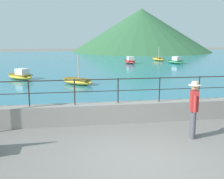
% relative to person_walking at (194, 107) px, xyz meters
% --- Properties ---
extents(ground_plane, '(120.00, 120.00, 0.00)m').
position_rel_person_walking_xyz_m(ground_plane, '(-1.96, -1.26, -0.98)').
color(ground_plane, slate).
extents(promenade_wall, '(20.00, 0.56, 0.70)m').
position_rel_person_walking_xyz_m(promenade_wall, '(-1.96, 1.94, -0.63)').
color(promenade_wall, gray).
rests_on(promenade_wall, ground).
extents(railing, '(18.44, 0.04, 0.90)m').
position_rel_person_walking_xyz_m(railing, '(-1.96, 1.94, 0.34)').
color(railing, '#282623').
rests_on(railing, promenade_wall).
extents(lake_water, '(64.00, 44.32, 0.06)m').
position_rel_person_walking_xyz_m(lake_water, '(-1.96, 24.58, -0.95)').
color(lake_water, teal).
rests_on(lake_water, ground).
extents(hill_main, '(25.91, 25.91, 7.88)m').
position_rel_person_walking_xyz_m(hill_main, '(10.05, 44.08, 2.96)').
color(hill_main, '#33663D').
rests_on(hill_main, ground).
extents(person_walking, '(0.38, 0.55, 1.75)m').
position_rel_person_walking_xyz_m(person_walking, '(0.00, 0.00, 0.00)').
color(person_walking, '#4C4C56').
rests_on(person_walking, ground).
extents(boat_0, '(1.04, 2.35, 0.76)m').
position_rel_person_walking_xyz_m(boat_0, '(2.98, 21.95, -0.65)').
color(boat_0, red).
rests_on(boat_0, lake_water).
extents(boat_1, '(2.31, 2.21, 1.82)m').
position_rel_person_walking_xyz_m(boat_1, '(-3.12, 9.71, -0.72)').
color(boat_1, gold).
rests_on(boat_1, lake_water).
extents(boat_2, '(1.29, 2.42, 1.64)m').
position_rel_person_walking_xyz_m(boat_2, '(7.11, 24.73, -0.72)').
color(boat_2, gold).
rests_on(boat_2, lake_water).
extents(boat_3, '(1.69, 2.47, 0.76)m').
position_rel_person_walking_xyz_m(boat_3, '(7.79, 21.04, -0.65)').
color(boat_3, '#338C59').
rests_on(boat_3, lake_water).
extents(boat_4, '(2.27, 2.26, 0.76)m').
position_rel_person_walking_xyz_m(boat_4, '(-6.96, 12.35, -0.65)').
color(boat_4, gold).
rests_on(boat_4, lake_water).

